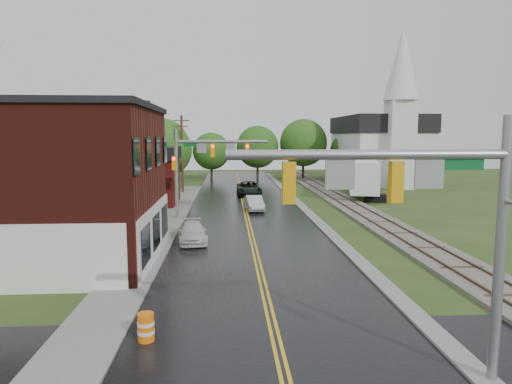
{
  "coord_description": "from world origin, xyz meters",
  "views": [
    {
      "loc": [
        -1.54,
        -9.28,
        6.68
      ],
      "look_at": [
        0.05,
        16.28,
        3.5
      ],
      "focal_mm": 32.0,
      "sensor_mm": 36.0,
      "label": 1
    }
  ],
  "objects": [
    {
      "name": "main_road",
      "position": [
        0.0,
        30.0,
        0.0
      ],
      "size": [
        10.0,
        90.0,
        0.02
      ],
      "primitive_type": "cube",
      "color": "black",
      "rests_on": "ground"
    },
    {
      "name": "tree_left_b",
      "position": [
        -17.85,
        31.9,
        5.72
      ],
      "size": [
        7.6,
        7.6,
        9.69
      ],
      "color": "black",
      "rests_on": "ground"
    },
    {
      "name": "utility_pole_b",
      "position": [
        -6.8,
        22.0,
        4.72
      ],
      "size": [
        1.8,
        0.28,
        9.0
      ],
      "color": "#382616",
      "rests_on": "ground"
    },
    {
      "name": "sedan_silver",
      "position": [
        0.8,
        30.92,
        0.66
      ],
      "size": [
        1.7,
        4.11,
        1.32
      ],
      "primitive_type": "imported",
      "rotation": [
        0.0,
        0.0,
        0.08
      ],
      "color": "#B7B6BC",
      "rests_on": "ground"
    },
    {
      "name": "darkred_building",
      "position": [
        -10.0,
        35.0,
        2.2
      ],
      "size": [
        7.0,
        6.0,
        4.4
      ],
      "primitive_type": "cube",
      "color": "#3F0F0C",
      "rests_on": "ground"
    },
    {
      "name": "yellow_house",
      "position": [
        -11.0,
        26.0,
        3.2
      ],
      "size": [
        8.0,
        7.0,
        6.4
      ],
      "primitive_type": "cube",
      "color": "tan",
      "rests_on": "ground"
    },
    {
      "name": "traffic_signal_near",
      "position": [
        3.47,
        2.0,
        4.97
      ],
      "size": [
        7.34,
        0.3,
        7.2
      ],
      "color": "gray",
      "rests_on": "ground"
    },
    {
      "name": "curb_right",
      "position": [
        5.4,
        35.0,
        0.0
      ],
      "size": [
        0.8,
        70.0,
        0.12
      ],
      "primitive_type": "cube",
      "color": "gray",
      "rests_on": "ground"
    },
    {
      "name": "construction_barrel",
      "position": [
        -4.24,
        5.08,
        0.48
      ],
      "size": [
        0.7,
        0.7,
        0.95
      ],
      "primitive_type": "cylinder",
      "rotation": [
        0.0,
        0.0,
        -0.39
      ],
      "color": "orange",
      "rests_on": "ground"
    },
    {
      "name": "brick_building",
      "position": [
        -12.48,
        15.0,
        4.15
      ],
      "size": [
        14.3,
        10.3,
        8.3
      ],
      "color": "#49150F",
      "rests_on": "ground"
    },
    {
      "name": "suv_dark",
      "position": [
        0.8,
        41.2,
        0.78
      ],
      "size": [
        2.71,
        5.67,
        1.56
      ],
      "primitive_type": "imported",
      "rotation": [
        0.0,
        0.0,
        0.02
      ],
      "color": "black",
      "rests_on": "ground"
    },
    {
      "name": "tree_left_e",
      "position": [
        -8.85,
        45.9,
        4.81
      ],
      "size": [
        6.4,
        6.4,
        8.16
      ],
      "color": "black",
      "rests_on": "ground"
    },
    {
      "name": "church",
      "position": [
        20.0,
        53.74,
        5.83
      ],
      "size": [
        10.4,
        18.4,
        20.0
      ],
      "color": "silver",
      "rests_on": "ground"
    },
    {
      "name": "traffic_signal_far",
      "position": [
        -3.47,
        27.0,
        4.97
      ],
      "size": [
        7.34,
        0.43,
        7.2
      ],
      "color": "gray",
      "rests_on": "ground"
    },
    {
      "name": "utility_pole_c",
      "position": [
        -6.8,
        44.0,
        4.72
      ],
      "size": [
        1.8,
        0.28,
        9.0
      ],
      "color": "#382616",
      "rests_on": "ground"
    },
    {
      "name": "pickup_white",
      "position": [
        -3.8,
        19.09,
        0.61
      ],
      "size": [
        2.22,
        4.36,
        1.21
      ],
      "primitive_type": "imported",
      "rotation": [
        0.0,
        0.0,
        0.13
      ],
      "color": "silver",
      "rests_on": "ground"
    },
    {
      "name": "railroad",
      "position": [
        10.0,
        35.0,
        0.11
      ],
      "size": [
        3.2,
        80.0,
        0.3
      ],
      "color": "#59544C",
      "rests_on": "ground"
    },
    {
      "name": "tree_left_c",
      "position": [
        -13.85,
        39.9,
        4.51
      ],
      "size": [
        6.0,
        6.0,
        7.65
      ],
      "color": "black",
      "rests_on": "ground"
    },
    {
      "name": "semi_trailer",
      "position": [
        13.31,
        40.22,
        2.39
      ],
      "size": [
        5.77,
        13.26,
        4.04
      ],
      "color": "black",
      "rests_on": "ground"
    },
    {
      "name": "sidewalk_left",
      "position": [
        -6.2,
        25.0,
        0.0
      ],
      "size": [
        2.4,
        50.0,
        0.12
      ],
      "primitive_type": "cube",
      "color": "gray",
      "rests_on": "ground"
    }
  ]
}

